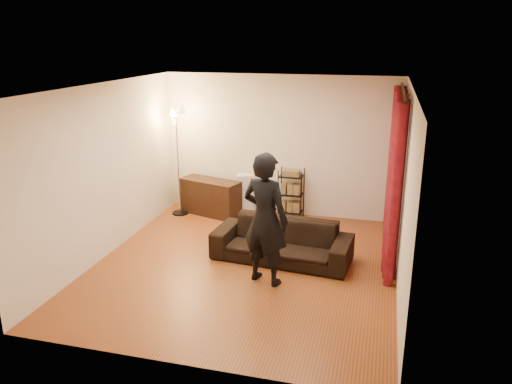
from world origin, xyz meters
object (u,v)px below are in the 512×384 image
(wire_shelf, at_px, (291,194))
(floor_lamp, at_px, (178,162))
(media_cabinet, at_px, (211,197))
(sofa, at_px, (282,241))
(person, at_px, (265,219))
(storage_boxes, at_px, (245,194))

(wire_shelf, relative_size, floor_lamp, 0.46)
(floor_lamp, bearing_deg, media_cabinet, 13.99)
(sofa, relative_size, wire_shelf, 2.19)
(person, relative_size, storage_boxes, 2.38)
(wire_shelf, bearing_deg, person, -66.97)
(person, height_order, wire_shelf, person)
(storage_boxes, distance_m, floor_lamp, 1.44)
(floor_lamp, bearing_deg, person, -45.61)
(person, distance_m, wire_shelf, 2.69)
(sofa, height_order, floor_lamp, floor_lamp)
(sofa, xyz_separation_m, wire_shelf, (-0.22, 1.88, 0.18))
(media_cabinet, height_order, storage_boxes, storage_boxes)
(person, distance_m, floor_lamp, 3.29)
(media_cabinet, bearing_deg, wire_shelf, 22.91)
(person, bearing_deg, storage_boxes, -50.09)
(sofa, relative_size, storage_boxes, 2.69)
(person, xyz_separation_m, media_cabinet, (-1.71, 2.50, -0.60))
(media_cabinet, relative_size, floor_lamp, 0.56)
(wire_shelf, height_order, floor_lamp, floor_lamp)
(sofa, distance_m, storage_boxes, 2.27)
(person, height_order, media_cabinet, person)
(person, distance_m, media_cabinet, 3.08)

